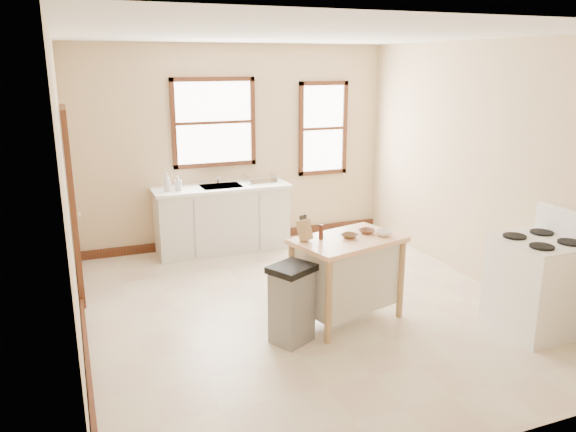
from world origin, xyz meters
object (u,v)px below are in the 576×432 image
(dish_rack, at_px, (261,179))
(bowl_a, at_px, (350,236))
(bowl_b, at_px, (367,231))
(soap_bottle_a, at_px, (167,182))
(knife_block, at_px, (305,231))
(bowl_c, at_px, (384,233))
(pepper_grinder, at_px, (321,232))
(gas_stove, at_px, (538,272))
(soap_bottle_b, at_px, (178,183))
(trash_bin, at_px, (292,304))
(kitchen_island, at_px, (347,279))

(dish_rack, bearing_deg, bowl_a, -71.52)
(bowl_b, bearing_deg, soap_bottle_a, 122.87)
(dish_rack, relative_size, bowl_b, 2.63)
(knife_block, relative_size, bowl_c, 1.16)
(pepper_grinder, bearing_deg, gas_stove, -26.75)
(soap_bottle_b, height_order, knife_block, soap_bottle_b)
(bowl_c, xyz_separation_m, trash_bin, (-1.07, -0.19, -0.52))
(kitchen_island, bearing_deg, pepper_grinder, 151.72)
(dish_rack, height_order, bowl_b, dish_rack)
(bowl_b, distance_m, bowl_c, 0.18)
(soap_bottle_b, relative_size, bowl_b, 1.19)
(bowl_b, relative_size, bowl_c, 0.94)
(knife_block, height_order, bowl_c, knife_block)
(knife_block, bearing_deg, soap_bottle_a, 80.53)
(trash_bin, bearing_deg, soap_bottle_a, 75.33)
(soap_bottle_b, distance_m, bowl_a, 2.81)
(soap_bottle_b, distance_m, trash_bin, 2.90)
(soap_bottle_b, height_order, bowl_b, soap_bottle_b)
(bowl_a, relative_size, bowl_c, 0.93)
(soap_bottle_b, distance_m, bowl_c, 3.04)
(kitchen_island, distance_m, gas_stove, 1.84)
(kitchen_island, height_order, bowl_a, bowl_a)
(soap_bottle_a, bearing_deg, knife_block, -71.85)
(soap_bottle_a, height_order, pepper_grinder, soap_bottle_a)
(soap_bottle_b, xyz_separation_m, gas_stove, (2.79, -3.42, -0.42))
(knife_block, relative_size, trash_bin, 0.26)
(dish_rack, xyz_separation_m, bowl_b, (0.28, -2.53, -0.08))
(bowl_b, bearing_deg, dish_rack, 96.27)
(soap_bottle_a, distance_m, bowl_b, 2.93)
(gas_stove, bearing_deg, bowl_c, 146.37)
(soap_bottle_b, bearing_deg, soap_bottle_a, -160.57)
(pepper_grinder, bearing_deg, bowl_b, 1.00)
(dish_rack, relative_size, kitchen_island, 0.40)
(trash_bin, height_order, gas_stove, gas_stove)
(knife_block, bearing_deg, trash_bin, -158.76)
(kitchen_island, distance_m, bowl_c, 0.60)
(soap_bottle_a, distance_m, bowl_c, 3.11)
(bowl_c, bearing_deg, soap_bottle_a, 123.34)
(bowl_b, distance_m, trash_bin, 1.13)
(bowl_c, bearing_deg, pepper_grinder, 169.01)
(soap_bottle_a, bearing_deg, bowl_a, -63.82)
(bowl_a, bearing_deg, soap_bottle_a, 118.10)
(soap_bottle_b, relative_size, kitchen_island, 0.18)
(kitchen_island, xyz_separation_m, pepper_grinder, (-0.27, 0.07, 0.51))
(soap_bottle_b, bearing_deg, kitchen_island, -48.55)
(soap_bottle_b, bearing_deg, bowl_c, -42.61)
(gas_stove, bearing_deg, soap_bottle_a, 130.72)
(bowl_b, height_order, trash_bin, bowl_b)
(knife_block, xyz_separation_m, bowl_b, (0.69, -0.00, -0.08))
(knife_block, bearing_deg, kitchen_island, -39.85)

